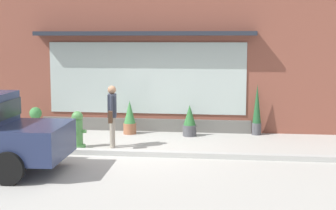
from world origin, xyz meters
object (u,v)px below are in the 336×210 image
fire_hydrant (78,129)px  potted_plant_window_center (36,118)px  potted_plant_low_front (130,118)px  pedestrian_with_handbag (112,112)px  potted_plant_doorstep (257,111)px  potted_plant_window_left (190,121)px

fire_hydrant → potted_plant_window_center: 2.73m
potted_plant_window_center → fire_hydrant: bearing=-46.6°
potted_plant_low_front → potted_plant_window_center: (-2.79, 0.05, -0.05)m
pedestrian_with_handbag → potted_plant_low_front: pedestrian_with_handbag is taller
fire_hydrant → potted_plant_doorstep: 5.01m
fire_hydrant → pedestrian_with_handbag: pedestrian_with_handbag is taller
fire_hydrant → potted_plant_low_front: bearing=64.5°
potted_plant_window_left → pedestrian_with_handbag: bearing=-135.4°
potted_plant_window_center → potted_plant_doorstep: bearing=2.5°
fire_hydrant → potted_plant_low_front: size_ratio=0.96×
pedestrian_with_handbag → potted_plant_window_left: bearing=125.0°
potted_plant_window_center → potted_plant_window_left: 4.50m
potted_plant_window_center → potted_plant_window_left: (4.50, -0.15, 0.02)m
potted_plant_window_center → potted_plant_low_front: bearing=-1.1°
fire_hydrant → potted_plant_window_left: 3.20m
potted_plant_doorstep → potted_plant_low_front: bearing=-174.7°
fire_hydrant → potted_plant_window_left: (2.62, 1.83, -0.04)m
fire_hydrant → potted_plant_doorstep: potted_plant_doorstep is taller
pedestrian_with_handbag → potted_plant_window_center: pedestrian_with_handbag is taller
potted_plant_doorstep → fire_hydrant: bearing=-153.2°
pedestrian_with_handbag → potted_plant_window_left: size_ratio=1.77×
fire_hydrant → potted_plant_window_center: size_ratio=1.28×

